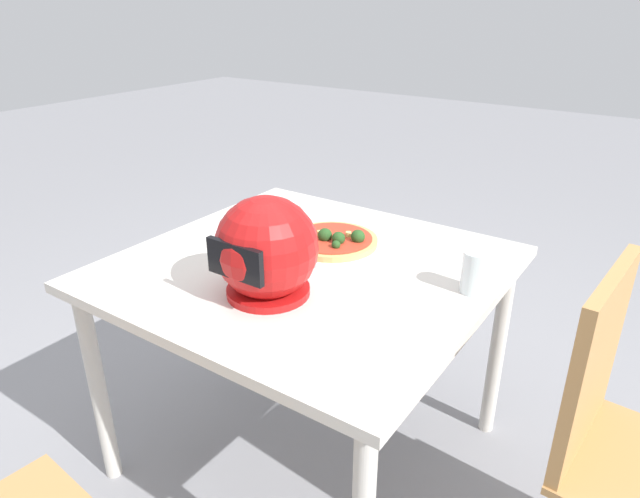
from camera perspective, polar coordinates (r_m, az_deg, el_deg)
The scene contains 7 objects.
ground_plane at distance 2.07m, azimuth -1.10°, elevation -19.51°, with size 14.00×14.00×0.00m, color gray.
dining_table at distance 1.70m, azimuth -1.27°, elevation -3.84°, with size 1.05×1.02×0.71m.
pizza_plate at distance 1.77m, azimuth 1.21°, elevation 0.39°, with size 0.32×0.32×0.01m, color white.
pizza at distance 1.76m, azimuth 1.32°, elevation 0.92°, with size 0.29×0.29×0.06m.
motorcycle_helmet at distance 1.45m, azimuth -5.44°, elevation -0.06°, with size 0.27×0.27×0.27m.
drinking_glass at distance 1.54m, azimuth 15.34°, elevation -2.26°, with size 0.07×0.07×0.12m, color silver.
chair_side at distance 1.53m, azimuth 28.30°, elevation -16.53°, with size 0.43×0.43×0.90m.
Camera 1 is at (-0.88, 1.21, 1.43)m, focal length 31.74 mm.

